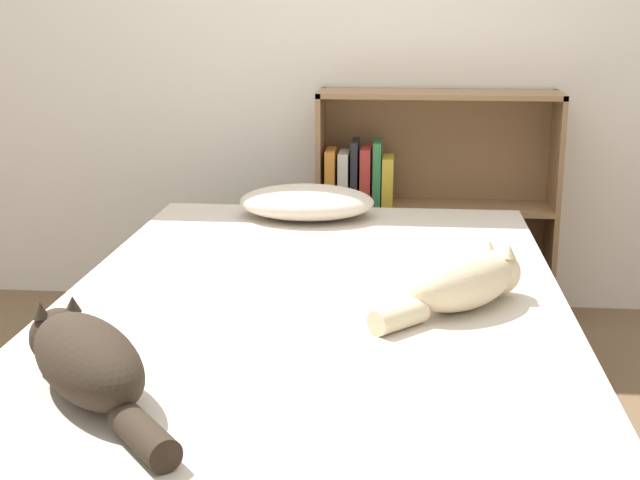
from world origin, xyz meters
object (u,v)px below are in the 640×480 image
object	(u,v)px
pillow	(307,202)
cat_dark	(85,359)
bed	(315,381)
cat_light	(465,281)
bookshelf	(423,199)

from	to	relation	value
pillow	cat_dark	world-z (taller)	cat_dark
bed	cat_dark	xyz separation A→B (m)	(-0.38, -0.68, 0.33)
bed	cat_light	world-z (taller)	cat_light
bookshelf	cat_light	bearing A→B (deg)	-86.75
cat_light	cat_dark	world-z (taller)	cat_dark
cat_light	cat_dark	size ratio (longest dim) A/B	0.83
cat_light	cat_dark	distance (m)	0.97
bed	bookshelf	world-z (taller)	bookshelf
cat_light	pillow	bearing A→B (deg)	72.38
pillow	cat_dark	bearing A→B (deg)	-100.08
cat_light	bookshelf	bearing A→B (deg)	46.98
pillow	bookshelf	distance (m)	0.65
pillow	bookshelf	size ratio (longest dim) A/B	0.51
bed	pillow	distance (m)	0.90
bed	pillow	size ratio (longest dim) A/B	4.33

